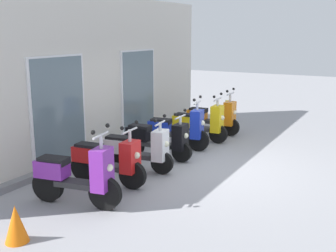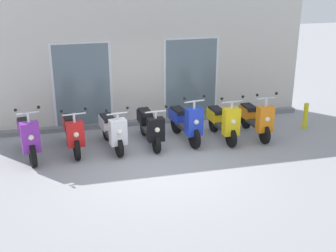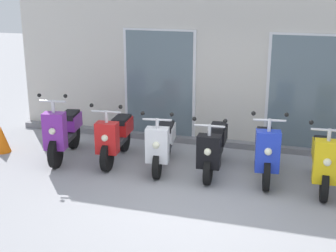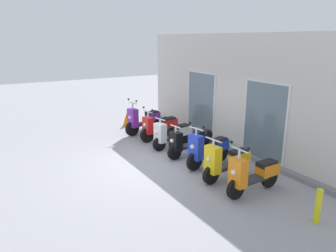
# 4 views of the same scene
# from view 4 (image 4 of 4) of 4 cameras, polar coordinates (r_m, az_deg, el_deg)

# --- Properties ---
(ground_plane) EXTENTS (40.00, 40.00, 0.00)m
(ground_plane) POSITION_cam_4_polar(r_m,az_deg,el_deg) (9.06, -2.50, -6.72)
(ground_plane) COLOR #939399
(storefront_facade) EXTENTS (9.28, 0.50, 3.58)m
(storefront_facade) POSITION_cam_4_polar(r_m,az_deg,el_deg) (10.18, 11.67, 5.58)
(storefront_facade) COLOR beige
(storefront_facade) RESTS_ON ground_plane
(scooter_purple) EXTENTS (0.63, 1.58, 1.35)m
(scooter_purple) POSITION_cam_4_polar(r_m,az_deg,el_deg) (11.75, -4.53, 1.05)
(scooter_purple) COLOR black
(scooter_purple) RESTS_ON ground_plane
(scooter_red) EXTENTS (0.59, 1.55, 1.20)m
(scooter_red) POSITION_cam_4_polar(r_m,az_deg,el_deg) (10.98, -1.54, -0.13)
(scooter_red) COLOR black
(scooter_red) RESTS_ON ground_plane
(scooter_white) EXTENTS (0.61, 1.54, 1.16)m
(scooter_white) POSITION_cam_4_polar(r_m,az_deg,el_deg) (10.19, 0.73, -1.41)
(scooter_white) COLOR black
(scooter_white) RESTS_ON ground_plane
(scooter_black) EXTENTS (0.57, 1.60, 1.13)m
(scooter_black) POSITION_cam_4_polar(r_m,az_deg,el_deg) (9.49, 3.98, -2.74)
(scooter_black) COLOR black
(scooter_black) RESTS_ON ground_plane
(scooter_blue) EXTENTS (0.62, 1.58, 1.29)m
(scooter_blue) POSITION_cam_4_polar(r_m,az_deg,el_deg) (8.79, 7.14, -4.10)
(scooter_blue) COLOR black
(scooter_blue) RESTS_ON ground_plane
(scooter_yellow) EXTENTS (0.61, 1.53, 1.25)m
(scooter_yellow) POSITION_cam_4_polar(r_m,az_deg,el_deg) (8.04, 10.40, -6.25)
(scooter_yellow) COLOR black
(scooter_yellow) RESTS_ON ground_plane
(scooter_orange) EXTENTS (0.57, 1.57, 1.28)m
(scooter_orange) POSITION_cam_4_polar(r_m,az_deg,el_deg) (7.46, 15.01, -8.26)
(scooter_orange) COLOR black
(scooter_orange) RESTS_ON ground_plane
(traffic_cone) EXTENTS (0.32, 0.32, 0.52)m
(traffic_cone) POSITION_cam_4_polar(r_m,az_deg,el_deg) (12.94, -7.43, 1.20)
(traffic_cone) COLOR orange
(traffic_cone) RESTS_ON ground_plane
(curb_bollard) EXTENTS (0.12, 0.12, 0.70)m
(curb_bollard) POSITION_cam_4_polar(r_m,az_deg,el_deg) (6.82, 25.34, -12.88)
(curb_bollard) COLOR yellow
(curb_bollard) RESTS_ON ground_plane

